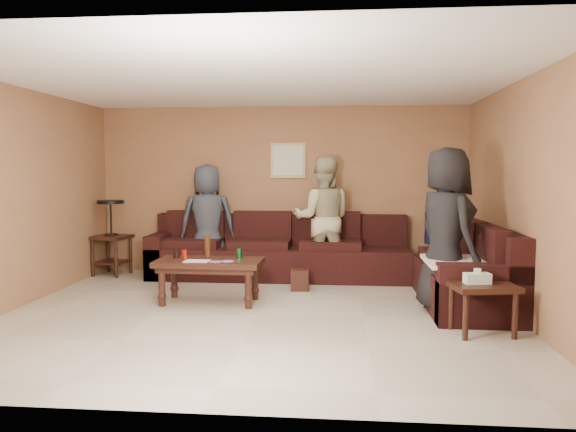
% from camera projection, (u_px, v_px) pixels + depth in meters
% --- Properties ---
extents(room, '(5.60, 5.50, 2.50)m').
position_uv_depth(room, '(257.00, 160.00, 5.94)').
color(room, '#B8B19C').
rests_on(room, ground).
extents(sectional_sofa, '(4.65, 2.90, 0.97)m').
position_uv_depth(sectional_sofa, '(335.00, 263.00, 7.48)').
color(sectional_sofa, black).
rests_on(sectional_sofa, ground).
extents(coffee_table, '(1.24, 0.64, 0.79)m').
position_uv_depth(coffee_table, '(209.00, 266.00, 6.57)').
color(coffee_table, '#321710').
rests_on(coffee_table, ground).
extents(end_table_left, '(0.57, 0.57, 1.11)m').
position_uv_depth(end_table_left, '(111.00, 236.00, 8.30)').
color(end_table_left, '#321710').
rests_on(end_table_left, ground).
extents(side_table_right, '(0.66, 0.57, 0.63)m').
position_uv_depth(side_table_right, '(482.00, 291.00, 5.31)').
color(side_table_right, '#321710').
rests_on(side_table_right, ground).
extents(waste_bin, '(0.24, 0.24, 0.27)m').
position_uv_depth(waste_bin, '(300.00, 280.00, 7.28)').
color(waste_bin, '#321710').
rests_on(waste_bin, ground).
extents(wall_art, '(0.52, 0.04, 0.52)m').
position_uv_depth(wall_art, '(288.00, 160.00, 8.39)').
color(wall_art, tan).
rests_on(wall_art, ground).
extents(person_left, '(0.89, 0.67, 1.64)m').
position_uv_depth(person_left, '(208.00, 221.00, 8.18)').
color(person_left, '#303743').
rests_on(person_left, ground).
extents(person_middle, '(0.85, 0.67, 1.75)m').
position_uv_depth(person_middle, '(323.00, 218.00, 7.92)').
color(person_middle, '#BAB38A').
rests_on(person_middle, ground).
extents(person_right, '(0.87, 1.04, 1.81)m').
position_uv_depth(person_right, '(446.00, 230.00, 6.09)').
color(person_right, black).
rests_on(person_right, ground).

